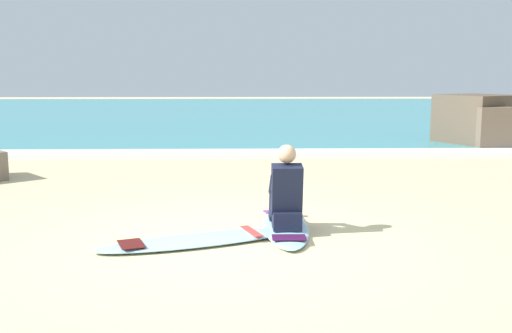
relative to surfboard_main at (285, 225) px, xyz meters
The scene contains 7 objects.
ground_plane 0.84m from the surfboard_main, 137.91° to the right, with size 80.00×80.00×0.00m, color beige.
sea 19.87m from the surfboard_main, 91.79° to the left, with size 80.00×28.00×0.10m, color teal.
breaking_foam 6.19m from the surfboard_main, 95.77° to the left, with size 80.00×0.90×0.11m, color white.
surfboard_main is the anchor object (origin of this frame).
surfer_seated 0.44m from the surfboard_main, 91.59° to the right, with size 0.38×0.71×0.95m.
surfboard_spare_near 1.15m from the surfboard_main, 148.87° to the right, with size 2.26×1.27×0.08m.
rock_outcrop_distant 9.72m from the surfboard_main, 51.18° to the left, with size 4.32×3.05×1.28m.
Camera 1 is at (0.11, -6.18, 1.80)m, focal length 41.46 mm.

